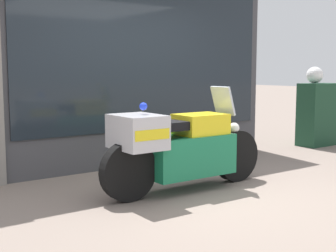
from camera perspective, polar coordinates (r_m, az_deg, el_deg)
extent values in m
plane|color=gray|center=(5.69, 4.78, -8.00)|extent=(60.00, 60.00, 0.00)
cube|color=#424247|center=(7.13, -5.75, 8.27)|extent=(5.41, 0.40, 3.27)
cube|color=#1E262D|center=(7.17, -2.09, 8.69)|extent=(4.32, 0.02, 2.27)
cube|color=slate|center=(7.42, -3.27, -2.30)|extent=(4.10, 0.30, 0.55)
cube|color=silver|center=(7.45, -3.90, 4.33)|extent=(4.10, 0.02, 1.20)
cube|color=beige|center=(7.33, -3.35, 8.91)|extent=(4.10, 0.30, 0.02)
cube|color=maroon|center=(6.67, -13.91, 9.27)|extent=(0.18, 0.04, 0.06)
cube|color=navy|center=(7.09, -6.65, 9.27)|extent=(0.18, 0.04, 0.06)
cube|color=#195623|center=(7.60, -0.28, 9.15)|extent=(0.18, 0.04, 0.06)
cube|color=#B7B2A8|center=(8.20, 5.21, 8.96)|extent=(0.18, 0.04, 0.06)
cube|color=#2866B7|center=(6.65, -13.34, 0.02)|extent=(0.19, 0.03, 0.27)
cube|color=#2D8E42|center=(7.07, -6.24, 0.56)|extent=(0.19, 0.04, 0.27)
cube|color=orange|center=(7.58, -0.01, 1.03)|extent=(0.19, 0.02, 0.27)
cube|color=white|center=(8.17, 5.37, 1.42)|extent=(0.19, 0.01, 0.27)
cylinder|color=black|center=(6.21, 8.27, -3.61)|extent=(0.67, 0.14, 0.67)
cylinder|color=black|center=(5.23, -4.85, -5.54)|extent=(0.67, 0.14, 0.67)
cube|color=#19754C|center=(5.69, 2.61, -3.56)|extent=(1.12, 0.49, 0.49)
cube|color=yellow|center=(5.74, 3.98, 0.09)|extent=(0.61, 0.44, 0.28)
cube|color=black|center=(5.48, 0.55, 0.10)|extent=(0.65, 0.37, 0.10)
cube|color=#B7B7BC|center=(5.21, -3.75, -0.71)|extent=(0.49, 0.61, 0.38)
cube|color=yellow|center=(5.21, -3.75, -0.71)|extent=(0.44, 0.62, 0.11)
cube|color=#B2BCC6|center=(5.95, 6.70, 3.08)|extent=(0.14, 0.34, 0.37)
sphere|color=white|center=(6.12, 8.05, -0.24)|extent=(0.14, 0.14, 0.14)
sphere|color=blue|center=(5.23, -3.03, 2.40)|extent=(0.09, 0.09, 0.09)
cube|color=#193D28|center=(9.45, 17.78, 1.34)|extent=(0.77, 0.43, 1.20)
sphere|color=white|center=(9.39, 17.45, 5.95)|extent=(0.31, 0.31, 0.31)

